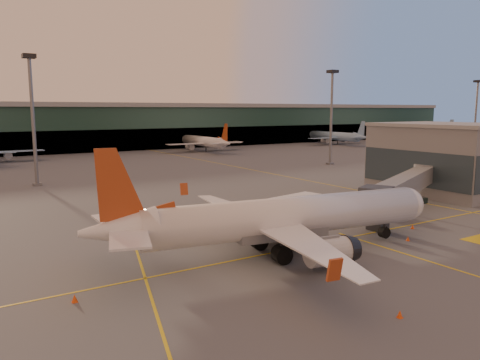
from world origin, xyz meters
TOP-DOWN VIEW (x-y plane):
  - ground at (0.00, 0.00)m, footprint 600.00×600.00m
  - taxi_markings at (-7.32, 44.49)m, footprint 100.12×173.00m
  - terminal at (0.00, 141.79)m, footprint 400.00×20.00m
  - gate_building at (41.93, 17.93)m, footprint 18.40×22.40m
  - mast_west_near at (-20.00, 66.00)m, footprint 2.40×2.40m
  - mast_east_near at (55.00, 62.00)m, footprint 2.40×2.40m
  - mast_east_far at (130.00, 66.00)m, footprint 2.40×2.40m
  - distant_aircraft_row at (10.83, 118.00)m, footprint 350.00×34.00m
  - main_airplane at (-6.48, 4.17)m, footprint 38.68×35.04m
  - jet_bridge at (22.38, 10.65)m, footprint 29.92×15.94m
  - catering_truck at (-1.29, 7.43)m, footprint 7.09×4.07m
  - pushback_tug at (17.05, 9.93)m, footprint 4.08×2.71m
  - cone_nose at (14.45, 3.59)m, footprint 0.45×0.45m
  - cone_tail at (-27.33, 2.93)m, footprint 0.50×0.50m
  - cone_wing_right at (-7.98, -12.59)m, footprint 0.45×0.45m
  - cone_wing_left at (-7.42, 20.11)m, footprint 0.48×0.48m
  - cone_fwd at (9.40, 0.32)m, footprint 0.42×0.42m

SIDE VIEW (x-z plane):
  - ground at x=0.00m, z-range 0.00..0.00m
  - distant_aircraft_row at x=10.83m, z-range -6.50..6.50m
  - taxi_markings at x=-7.32m, z-range 0.00..0.01m
  - cone_fwd at x=9.40m, z-range -0.01..0.53m
  - cone_wing_right at x=-7.98m, z-range -0.01..0.56m
  - cone_nose at x=14.45m, z-range -0.01..0.57m
  - cone_wing_left at x=-7.42m, z-range -0.01..0.60m
  - cone_tail at x=-27.33m, z-range -0.01..0.63m
  - pushback_tug at x=17.05m, z-range -0.18..1.76m
  - catering_truck at x=-1.29m, z-range 0.35..5.53m
  - main_airplane at x=-6.48m, z-range -2.05..9.65m
  - jet_bridge at x=22.38m, z-range 1.15..6.97m
  - gate_building at x=41.93m, z-range -0.01..12.59m
  - terminal at x=0.00m, z-range -0.04..17.56m
  - mast_west_near at x=-20.00m, z-range 2.06..27.66m
  - mast_east_near at x=55.00m, z-range 2.06..27.66m
  - mast_east_far at x=130.00m, z-range 2.06..27.66m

